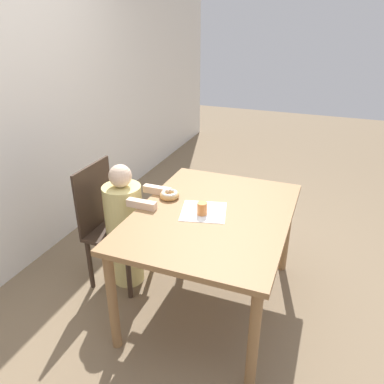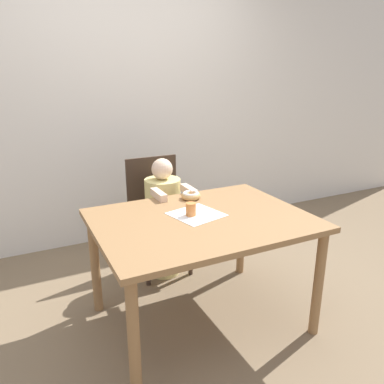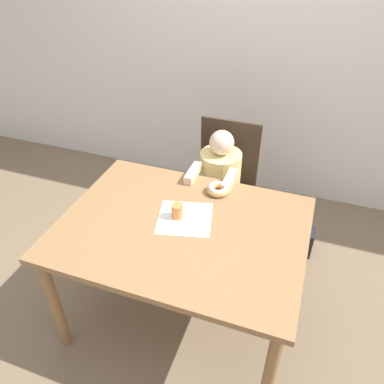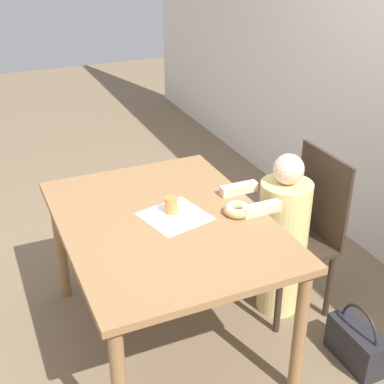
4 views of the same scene
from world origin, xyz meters
The scene contains 9 objects.
ground_plane centered at (0.00, 0.00, 0.00)m, with size 12.00×12.00×0.00m, color #7A664C.
wall_back centered at (0.00, 1.56, 1.25)m, with size 8.00×0.05×2.50m.
dining_table centered at (0.00, 0.00, 0.64)m, with size 1.28×0.96×0.73m.
chair centered at (0.02, 0.79, 0.47)m, with size 0.43×0.39×0.92m.
child_figure centered at (0.02, 0.67, 0.47)m, with size 0.28×0.46×0.95m.
donut centered at (0.09, 0.34, 0.76)m, with size 0.13×0.13×0.05m.
napkin centered at (-0.01, 0.06, 0.73)m, with size 0.34×0.34×0.00m.
handbag centered at (0.55, 0.80, 0.11)m, with size 0.32×0.14×0.34m.
cup centered at (-0.05, 0.06, 0.77)m, with size 0.06×0.06×0.08m.
Camera 3 is at (0.54, -1.37, 2.02)m, focal length 35.00 mm.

